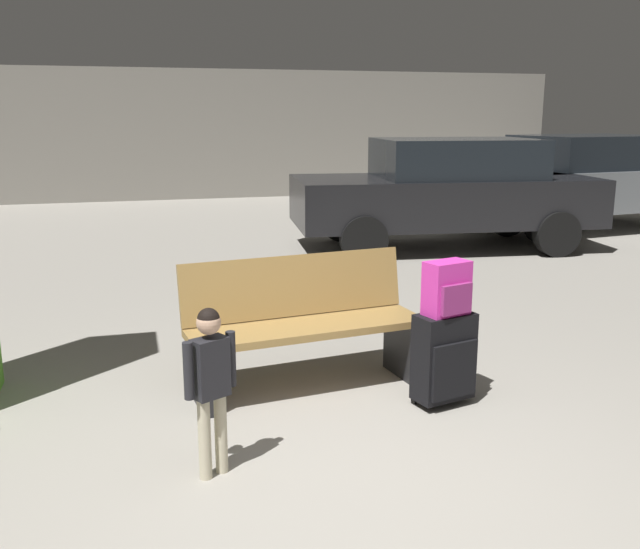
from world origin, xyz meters
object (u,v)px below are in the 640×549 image
at_px(child, 210,374).
at_px(suitcase, 444,357).
at_px(parked_car_side, 581,180).
at_px(parked_car_near, 446,191).
at_px(bench, 304,324).
at_px(backpack_bright, 447,289).

bearing_deg(child, suitcase, 18.52).
distance_m(parked_car_side, parked_car_near, 2.93).
distance_m(bench, suitcase, 0.97).
xyz_separation_m(bench, suitcase, (0.79, -0.54, -0.12)).
height_order(child, parked_car_near, parked_car_near).
distance_m(bench, child, 1.30).
bearing_deg(parked_car_side, bench, -137.94).
distance_m(suitcase, parked_car_near, 5.52).
height_order(suitcase, parked_car_near, parked_car_near).
xyz_separation_m(bench, parked_car_near, (3.14, 4.43, 0.36)).
xyz_separation_m(suitcase, parked_car_near, (2.35, 4.98, 0.48)).
bearing_deg(bench, suitcase, -34.40).
bearing_deg(bench, backpack_bright, -34.41).
distance_m(suitcase, child, 1.64).
bearing_deg(child, parked_car_near, 54.71).
height_order(bench, parked_car_near, parked_car_near).
bearing_deg(bench, child, -125.28).
xyz_separation_m(suitcase, backpack_bright, (0.00, -0.00, 0.45)).
relative_size(parked_car_side, parked_car_near, 1.00).
bearing_deg(parked_car_near, parked_car_side, 18.13).
distance_m(bench, parked_car_near, 5.45).
height_order(backpack_bright, parked_car_near, parked_car_near).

